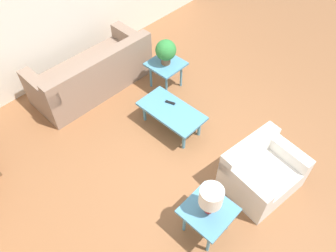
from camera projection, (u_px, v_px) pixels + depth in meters
ground_plane at (192, 151)px, 5.00m from camera, size 14.00×14.00×0.00m
sofa at (93, 74)px, 5.72m from camera, size 0.94×2.12×0.83m
armchair at (260, 172)px, 4.42m from camera, size 0.91×1.05×0.68m
coffee_table at (171, 112)px, 5.07m from camera, size 1.04×0.55×0.39m
side_table_plant at (166, 67)px, 5.66m from camera, size 0.56×0.56×0.51m
side_table_lamp at (208, 213)px, 3.85m from camera, size 0.56×0.56×0.51m
potted_plant at (166, 51)px, 5.41m from camera, size 0.35×0.35×0.45m
table_lamp at (211, 198)px, 3.58m from camera, size 0.27×0.27×0.43m
remote_control at (170, 103)px, 5.13m from camera, size 0.16×0.09×0.02m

